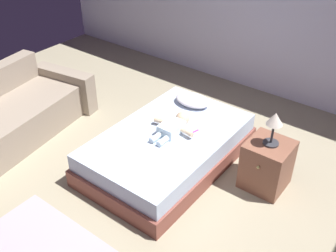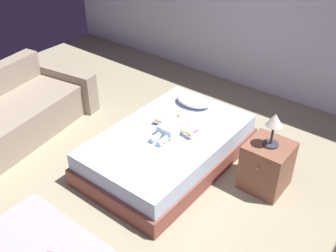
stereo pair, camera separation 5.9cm
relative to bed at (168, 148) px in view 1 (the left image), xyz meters
name	(u,v)px [view 1 (the left image)]	position (x,y,z in m)	size (l,w,h in m)	color
ground_plane	(139,205)	(0.18, -0.72, -0.20)	(8.00, 8.00, 0.00)	gray
wall_behind_bed	(283,3)	(0.18, 2.28, 1.14)	(8.00, 0.12, 2.67)	silver
bed	(168,148)	(0.00, 0.00, 0.00)	(1.22, 1.95, 0.40)	brown
pillow	(193,100)	(-0.14, 0.69, 0.26)	(0.45, 0.31, 0.11)	white
baby	(174,126)	(0.02, 0.08, 0.27)	(0.52, 0.58, 0.16)	white
toothbrush	(196,131)	(0.22, 0.21, 0.21)	(0.04, 0.12, 0.02)	#AB3A9E
couch	(4,120)	(-1.88, -0.85, 0.08)	(1.31, 2.31, 0.78)	gray
nightstand	(267,165)	(1.05, 0.33, 0.07)	(0.44, 0.47, 0.54)	brown
lamp	(274,122)	(1.05, 0.33, 0.60)	(0.16, 0.16, 0.37)	#333338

